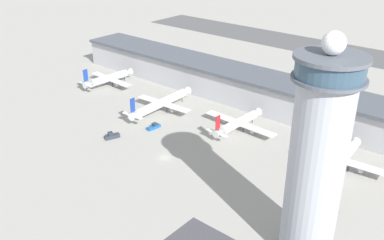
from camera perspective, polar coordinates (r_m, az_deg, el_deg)
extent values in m
plane|color=#9E9B93|center=(174.61, -3.66, -5.02)|extent=(1000.00, 1000.00, 0.00)
cube|color=#B2B2B7|center=(221.75, 8.88, 3.71)|extent=(243.28, 22.00, 14.88)
cube|color=#4C515B|center=(218.89, 9.02, 5.71)|extent=(243.28, 25.00, 1.60)
cube|color=#515154|center=(331.27, 20.40, 8.35)|extent=(364.92, 44.00, 0.01)
cylinder|color=#ADB2BC|center=(119.40, 16.07, -6.88)|extent=(14.90, 14.90, 52.91)
cylinder|color=#565B66|center=(107.98, 17.77, 5.29)|extent=(18.20, 18.20, 0.80)
cylinder|color=#334C60|center=(107.17, 17.96, 6.59)|extent=(16.75, 16.75, 4.41)
cylinder|color=#565B66|center=(106.39, 18.15, 7.97)|extent=(18.20, 18.20, 1.00)
sphere|color=white|center=(105.50, 18.40, 9.72)|extent=(5.76, 5.76, 5.76)
cylinder|color=silver|center=(251.73, -10.95, 5.53)|extent=(5.62, 24.02, 4.22)
cone|color=silver|center=(259.42, -8.49, 6.32)|extent=(4.43, 4.04, 4.22)
cone|color=silver|center=(244.27, -13.68, 4.64)|extent=(4.09, 5.28, 3.80)
cube|color=silver|center=(252.23, -10.85, 5.40)|extent=(32.53, 6.30, 0.44)
cylinder|color=#A8A8B2|center=(258.47, -11.54, 5.53)|extent=(2.59, 4.77, 2.32)
cylinder|color=#A8A8B2|center=(248.01, -9.71, 4.83)|extent=(2.59, 4.77, 2.32)
cube|color=navy|center=(241.95, -14.01, 5.79)|extent=(0.46, 2.81, 6.75)
cube|color=silver|center=(243.43, -13.96, 4.65)|extent=(11.90, 2.69, 0.24)
cylinder|color=black|center=(258.77, -8.98, 5.44)|extent=(0.28, 0.28, 2.57)
cylinder|color=black|center=(250.43, -10.54, 4.63)|extent=(0.28, 0.28, 2.57)
cylinder|color=black|center=(254.99, -11.34, 4.94)|extent=(0.28, 0.28, 2.57)
cylinder|color=white|center=(213.48, -3.97, 2.35)|extent=(5.72, 33.81, 4.24)
cone|color=white|center=(226.70, -0.84, 3.82)|extent=(4.41, 4.00, 4.24)
cone|color=white|center=(200.75, -7.63, 0.62)|extent=(4.04, 5.26, 3.82)
cube|color=white|center=(214.23, -3.85, 2.22)|extent=(31.68, 5.78, 0.44)
cylinder|color=#A8A8B2|center=(219.54, -4.97, 2.40)|extent=(2.54, 4.77, 2.33)
cylinder|color=#A8A8B2|center=(211.44, -2.31, 1.55)|extent=(2.54, 4.77, 2.33)
cube|color=navy|center=(197.87, -7.93, 1.97)|extent=(0.42, 2.81, 6.79)
cube|color=white|center=(199.68, -7.92, 0.60)|extent=(11.96, 2.52, 0.24)
cylinder|color=black|center=(225.78, -1.32, 2.76)|extent=(0.28, 0.28, 2.77)
cylinder|color=black|center=(212.98, -3.37, 1.28)|extent=(0.28, 0.28, 2.77)
cylinder|color=black|center=(216.63, -4.56, 1.67)|extent=(0.28, 0.28, 2.77)
cylinder|color=white|center=(195.51, 6.28, -0.28)|extent=(5.01, 23.91, 3.96)
cone|color=white|center=(205.71, 8.58, 0.93)|extent=(4.11, 3.73, 3.96)
cone|color=white|center=(185.35, 3.62, -1.68)|extent=(3.77, 4.90, 3.56)
cube|color=white|center=(196.16, 6.35, -0.42)|extent=(37.63, 6.07, 0.44)
cylinder|color=#A8A8B2|center=(201.64, 4.73, 0.02)|extent=(2.37, 4.45, 2.18)
cylinder|color=#A8A8B2|center=(193.40, 8.37, -1.33)|extent=(2.37, 4.45, 2.18)
cube|color=red|center=(182.40, 3.47, -0.34)|extent=(0.42, 2.81, 6.33)
cube|color=white|center=(184.23, 3.36, -1.71)|extent=(11.16, 2.49, 0.24)
cylinder|color=black|center=(204.72, 8.05, -0.09)|extent=(0.28, 0.28, 2.06)
cylinder|color=black|center=(195.15, 6.83, -1.35)|extent=(0.28, 0.28, 2.06)
cylinder|color=black|center=(198.06, 5.55, -0.86)|extent=(0.28, 0.28, 2.06)
cylinder|color=white|center=(174.06, 19.38, -4.96)|extent=(6.18, 27.97, 4.06)
cone|color=white|center=(187.61, 20.86, -2.94)|extent=(4.33, 3.95, 4.06)
cone|color=white|center=(160.40, 17.56, -7.42)|extent=(4.02, 5.14, 3.65)
cube|color=white|center=(174.87, 19.40, -5.09)|extent=(35.70, 7.12, 0.44)
cylinder|color=#A8A8B2|center=(178.00, 17.18, -4.64)|extent=(2.57, 4.62, 2.23)
cylinder|color=#A8A8B2|center=(174.94, 21.75, -5.95)|extent=(2.57, 4.62, 2.23)
cube|color=red|center=(156.90, 17.69, -5.96)|extent=(0.51, 2.81, 6.49)
cube|color=white|center=(159.06, 17.41, -7.53)|extent=(11.48, 2.87, 0.24)
cylinder|color=black|center=(186.46, 20.44, -4.18)|extent=(0.28, 0.28, 2.46)
cylinder|color=black|center=(174.88, 20.08, -6.17)|extent=(0.28, 0.28, 2.46)
cylinder|color=black|center=(176.05, 18.33, -5.66)|extent=(0.28, 0.28, 2.46)
cube|color=black|center=(192.21, -10.59, -2.39)|extent=(3.92, 6.01, 0.12)
cube|color=#2D333D|center=(191.84, -10.60, -2.17)|extent=(4.37, 7.04, 1.73)
cube|color=#232D38|center=(190.95, -10.83, -1.80)|extent=(2.53, 2.55, 1.42)
cube|color=black|center=(198.26, -5.13, -1.13)|extent=(2.73, 5.91, 0.12)
cube|color=#195699|center=(197.98, -5.14, -0.96)|extent=(2.93, 7.01, 1.41)
cube|color=#232D38|center=(197.80, -5.00, -0.57)|extent=(2.17, 2.23, 1.15)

